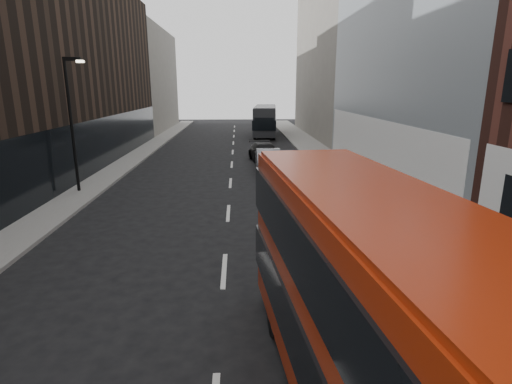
{
  "coord_description": "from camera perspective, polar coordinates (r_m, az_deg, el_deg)",
  "views": [
    {
      "loc": [
        0.49,
        -3.7,
        5.66
      ],
      "look_at": [
        1.03,
        8.3,
        2.5
      ],
      "focal_mm": 28.0,
      "sensor_mm": 36.0,
      "label": 1
    }
  ],
  "objects": [
    {
      "name": "car_c",
      "position": [
        31.18,
        1.26,
        5.65
      ],
      "size": [
        2.67,
        5.26,
        1.46
      ],
      "primitive_type": "imported",
      "rotation": [
        0.0,
        0.0,
        0.13
      ],
      "color": "black",
      "rests_on": "ground"
    },
    {
      "name": "building_left_far",
      "position": [
        56.98,
        -15.28,
        15.09
      ],
      "size": [
        5.0,
        20.0,
        13.0
      ],
      "primitive_type": "cube",
      "color": "slate",
      "rests_on": "ground"
    },
    {
      "name": "street_lamp",
      "position": [
        23.43,
        -24.79,
        9.8
      ],
      "size": [
        1.06,
        0.22,
        7.0
      ],
      "color": "black",
      "rests_on": "sidewalk_left"
    },
    {
      "name": "red_bus",
      "position": [
        6.49,
        17.9,
        -17.37
      ],
      "size": [
        3.38,
        10.37,
        4.13
      ],
      "rotation": [
        0.0,
        0.0,
        0.1
      ],
      "color": "#952209",
      "rests_on": "ground"
    },
    {
      "name": "grey_bus",
      "position": [
        48.26,
        1.33,
        10.25
      ],
      "size": [
        3.53,
        11.04,
        3.51
      ],
      "rotation": [
        0.0,
        0.0,
        -0.09
      ],
      "color": "black",
      "rests_on": "ground"
    },
    {
      "name": "sidewalk_right",
      "position": [
        30.07,
        10.96,
        3.77
      ],
      "size": [
        3.0,
        80.0,
        0.15
      ],
      "primitive_type": "cube",
      "color": "slate",
      "rests_on": "ground"
    },
    {
      "name": "building_victorian",
      "position": [
        49.09,
        10.84,
        19.17
      ],
      "size": [
        6.5,
        24.0,
        21.0
      ],
      "color": "slate",
      "rests_on": "ground"
    },
    {
      "name": "building_left_mid",
      "position": [
        35.79,
        -23.08,
        15.77
      ],
      "size": [
        5.0,
        24.0,
        14.0
      ],
      "primitive_type": "cube",
      "color": "black",
      "rests_on": "ground"
    },
    {
      "name": "sidewalk_left",
      "position": [
        30.44,
        -18.77,
        3.39
      ],
      "size": [
        2.0,
        80.0,
        0.15
      ],
      "primitive_type": "cube",
      "color": "slate",
      "rests_on": "ground"
    },
    {
      "name": "car_a",
      "position": [
        23.61,
        4.95,
        2.36
      ],
      "size": [
        1.51,
        3.65,
        1.24
      ],
      "primitive_type": "imported",
      "rotation": [
        0.0,
        0.0,
        0.01
      ],
      "color": "black",
      "rests_on": "ground"
    },
    {
      "name": "car_b",
      "position": [
        27.33,
        1.79,
        4.44
      ],
      "size": [
        1.65,
        4.71,
        1.55
      ],
      "primitive_type": "imported",
      "rotation": [
        0.0,
        0.0,
        -0.0
      ],
      "color": "gray",
      "rests_on": "ground"
    },
    {
      "name": "building_modern_block",
      "position": [
        27.36,
        22.96,
        22.58
      ],
      "size": [
        5.03,
        22.0,
        20.0
      ],
      "color": "#909499",
      "rests_on": "ground"
    }
  ]
}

